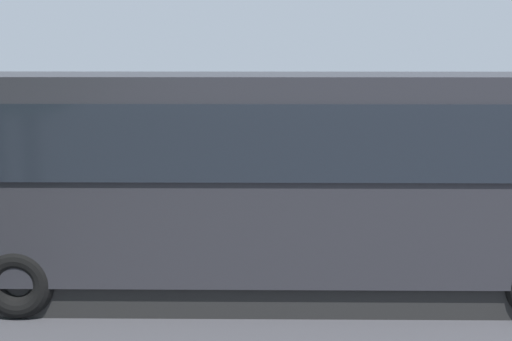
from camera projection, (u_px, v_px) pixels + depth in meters
ground_plane at (364, 223)px, 14.45m from camera, size 80.00×80.00×0.00m
tour_bus at (277, 184)px, 10.07m from camera, size 10.11×2.88×3.25m
spectator_far_left at (345, 187)px, 13.21m from camera, size 0.58×0.35×1.66m
spectator_left at (283, 188)px, 13.03m from camera, size 0.57×0.32×1.69m
spectator_centre at (234, 183)px, 13.03m from camera, size 0.57×0.39×1.82m
spectator_right at (179, 186)px, 13.01m from camera, size 0.57×0.32×1.75m
parked_motorcycle_silver at (228, 223)px, 12.47m from camera, size 2.05×0.58×0.99m
stunt_motorcycle at (220, 160)px, 16.23m from camera, size 1.91×0.94×1.76m
traffic_cone at (294, 182)px, 17.29m from camera, size 0.34×0.34×0.63m
bay_line_b at (404, 208)px, 15.76m from camera, size 0.15×4.64×0.01m
bay_line_c at (292, 207)px, 15.89m from camera, size 0.14×3.61×0.01m
bay_line_d at (183, 206)px, 16.01m from camera, size 0.14×3.59×0.01m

